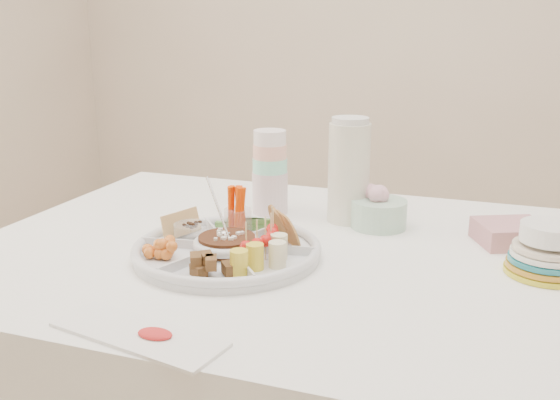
% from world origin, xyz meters
% --- Properties ---
extents(party_tray, '(0.44, 0.44, 0.04)m').
position_xyz_m(party_tray, '(-0.18, -0.10, 0.78)').
color(party_tray, white).
rests_on(party_tray, dining_table).
extents(bean_dip, '(0.13, 0.13, 0.04)m').
position_xyz_m(bean_dip, '(-0.18, -0.10, 0.79)').
color(bean_dip, '#392514').
rests_on(bean_dip, party_tray).
extents(tortillas, '(0.12, 0.12, 0.06)m').
position_xyz_m(tortillas, '(-0.08, -0.01, 0.80)').
color(tortillas, '#B06F41').
rests_on(tortillas, party_tray).
extents(carrot_cucumber, '(0.14, 0.14, 0.11)m').
position_xyz_m(carrot_cucumber, '(-0.20, 0.03, 0.82)').
color(carrot_cucumber, '#FD4500').
rests_on(carrot_cucumber, party_tray).
extents(pita_raisins, '(0.12, 0.12, 0.06)m').
position_xyz_m(pita_raisins, '(-0.30, -0.05, 0.80)').
color(pita_raisins, tan).
rests_on(pita_raisins, party_tray).
extents(cherries, '(0.12, 0.12, 0.04)m').
position_xyz_m(cherries, '(-0.28, -0.18, 0.79)').
color(cherries, orange).
rests_on(cherries, party_tray).
extents(granola_chunks, '(0.11, 0.11, 0.04)m').
position_xyz_m(granola_chunks, '(-0.16, -0.23, 0.79)').
color(granola_chunks, '#5A341A').
rests_on(granola_chunks, party_tray).
extents(banana_tomato, '(0.13, 0.13, 0.09)m').
position_xyz_m(banana_tomato, '(-0.06, -0.14, 0.82)').
color(banana_tomato, '#EADF61').
rests_on(banana_tomato, party_tray).
extents(cup_stack, '(0.11, 0.11, 0.25)m').
position_xyz_m(cup_stack, '(-0.21, 0.23, 0.88)').
color(cup_stack, white).
rests_on(cup_stack, dining_table).
extents(thermos, '(0.11, 0.11, 0.26)m').
position_xyz_m(thermos, '(-0.01, 0.23, 0.89)').
color(thermos, silver).
rests_on(thermos, dining_table).
extents(flower_bowl, '(0.15, 0.15, 0.10)m').
position_xyz_m(flower_bowl, '(0.07, 0.20, 0.81)').
color(flower_bowl, '#AEECD3').
rests_on(flower_bowl, dining_table).
extents(napkin_stack, '(0.18, 0.17, 0.05)m').
position_xyz_m(napkin_stack, '(0.37, 0.19, 0.78)').
color(napkin_stack, '#C07F86').
rests_on(napkin_stack, dining_table).
extents(plate_stack, '(0.16, 0.16, 0.10)m').
position_xyz_m(plate_stack, '(0.43, 0.03, 0.81)').
color(plate_stack, gold).
rests_on(plate_stack, dining_table).
extents(placemat, '(0.30, 0.15, 0.01)m').
position_xyz_m(placemat, '(-0.17, -0.45, 0.76)').
color(placemat, white).
rests_on(placemat, dining_table).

